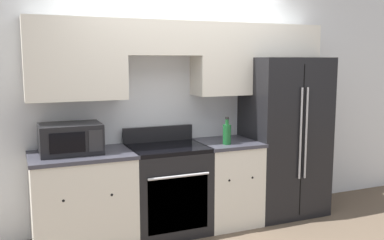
# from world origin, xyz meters

# --- Properties ---
(ground_plane) EXTENTS (12.00, 12.00, 0.00)m
(ground_plane) POSITION_xyz_m (0.00, 0.00, 0.00)
(ground_plane) COLOR brown
(wall_back) EXTENTS (8.00, 0.39, 2.60)m
(wall_back) POSITION_xyz_m (0.01, 0.59, 1.47)
(wall_back) COLOR silver
(wall_back) RESTS_ON ground_plane
(lower_cabinets_left) EXTENTS (0.95, 0.64, 0.89)m
(lower_cabinets_left) POSITION_xyz_m (-1.11, 0.31, 0.44)
(lower_cabinets_left) COLOR silver
(lower_cabinets_left) RESTS_ON ground_plane
(lower_cabinets_right) EXTENTS (0.61, 0.64, 0.89)m
(lower_cabinets_right) POSITION_xyz_m (0.41, 0.31, 0.44)
(lower_cabinets_right) COLOR silver
(lower_cabinets_right) RESTS_ON ground_plane
(oven_range) EXTENTS (0.76, 0.65, 1.05)m
(oven_range) POSITION_xyz_m (-0.27, 0.31, 0.45)
(oven_range) COLOR black
(oven_range) RESTS_ON ground_plane
(refrigerator) EXTENTS (0.87, 0.72, 1.77)m
(refrigerator) POSITION_xyz_m (1.14, 0.34, 0.88)
(refrigerator) COLOR black
(refrigerator) RESTS_ON ground_plane
(microwave) EXTENTS (0.55, 0.41, 0.28)m
(microwave) POSITION_xyz_m (-1.20, 0.35, 1.02)
(microwave) COLOR black
(microwave) RESTS_ON lower_cabinets_left
(bottle) EXTENTS (0.08, 0.08, 0.28)m
(bottle) POSITION_xyz_m (0.33, 0.17, 1.00)
(bottle) COLOR #195928
(bottle) RESTS_ON lower_cabinets_right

